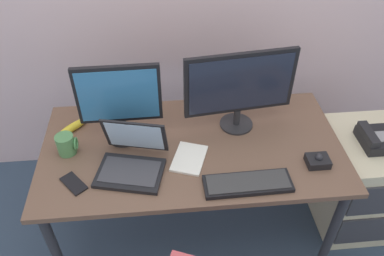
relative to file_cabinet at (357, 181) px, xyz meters
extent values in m
plane|color=#35475B|center=(-1.00, -0.01, -0.32)|extent=(8.00, 8.00, 0.00)
cube|color=brown|center=(-1.00, -0.01, 0.37)|extent=(1.55, 0.79, 0.03)
cylinder|color=#2D2D33|center=(-1.72, -0.34, 0.02)|extent=(0.05, 0.05, 0.68)
cylinder|color=#2D2D33|center=(-0.29, -0.34, 0.02)|extent=(0.05, 0.05, 0.68)
cylinder|color=#2D2D33|center=(-1.72, 0.33, 0.02)|extent=(0.05, 0.05, 0.68)
cylinder|color=#2D2D33|center=(-0.29, 0.33, 0.02)|extent=(0.05, 0.05, 0.68)
cube|color=beige|center=(0.00, 0.00, 0.00)|extent=(0.42, 0.52, 0.64)
cube|color=#38383D|center=(0.00, -0.26, -0.13)|extent=(0.38, 0.01, 0.22)
cube|color=black|center=(0.00, -0.02, 0.35)|extent=(0.17, 0.20, 0.06)
cube|color=black|center=(-0.06, -0.02, 0.40)|extent=(0.05, 0.18, 0.04)
cube|color=gray|center=(0.02, -0.03, 0.38)|extent=(0.07, 0.08, 0.01)
cylinder|color=#262628|center=(-0.75, 0.14, 0.39)|extent=(0.18, 0.18, 0.01)
cylinder|color=#262628|center=(-0.75, 0.14, 0.45)|extent=(0.04, 0.04, 0.09)
cube|color=black|center=(-0.75, 0.14, 0.66)|extent=(0.58, 0.09, 0.34)
cube|color=#1E2333|center=(-0.74, 0.12, 0.66)|extent=(0.53, 0.07, 0.30)
cylinder|color=#262628|center=(-1.35, 0.10, 0.39)|extent=(0.18, 0.18, 0.01)
cylinder|color=#262628|center=(-1.35, 0.10, 0.45)|extent=(0.04, 0.04, 0.10)
cube|color=black|center=(-1.35, 0.10, 0.66)|extent=(0.42, 0.03, 0.32)
cube|color=teal|center=(-1.35, 0.09, 0.66)|extent=(0.38, 0.01, 0.28)
cube|color=black|center=(-0.77, -0.30, 0.40)|extent=(0.41, 0.14, 0.02)
cube|color=#353535|center=(-0.77, -0.30, 0.41)|extent=(0.38, 0.12, 0.01)
cube|color=black|center=(-1.32, -0.18, 0.40)|extent=(0.35, 0.29, 0.02)
cube|color=#38383D|center=(-1.32, -0.18, 0.41)|extent=(0.30, 0.22, 0.00)
cube|color=black|center=(-1.28, -0.04, 0.51)|extent=(0.32, 0.14, 0.21)
cube|color=silver|center=(-1.28, -0.05, 0.51)|extent=(0.28, 0.12, 0.19)
cube|color=black|center=(-0.40, -0.20, 0.41)|extent=(0.11, 0.09, 0.04)
sphere|color=#232328|center=(-0.40, -0.20, 0.43)|extent=(0.04, 0.04, 0.04)
cylinder|color=#4E894E|center=(-1.63, 0.00, 0.44)|extent=(0.09, 0.09, 0.11)
torus|color=#46894A|center=(-1.59, 0.00, 0.44)|extent=(0.01, 0.07, 0.07)
cube|color=white|center=(-1.03, -0.10, 0.39)|extent=(0.21, 0.25, 0.01)
cube|color=black|center=(-1.58, -0.22, 0.39)|extent=(0.14, 0.15, 0.01)
ellipsoid|color=yellow|center=(-1.63, 0.18, 0.41)|extent=(0.17, 0.16, 0.04)
camera|label=1|loc=(-1.14, -1.45, 1.77)|focal=36.17mm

